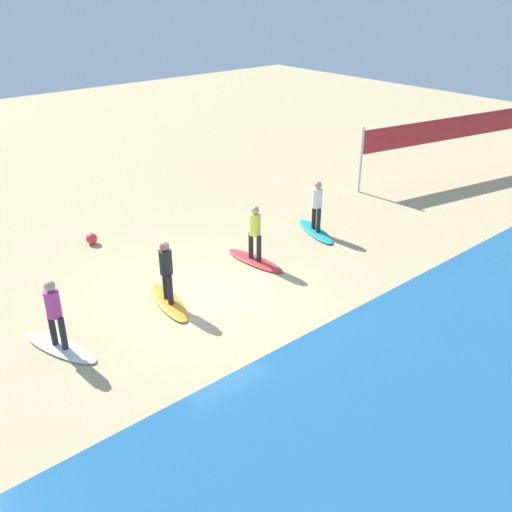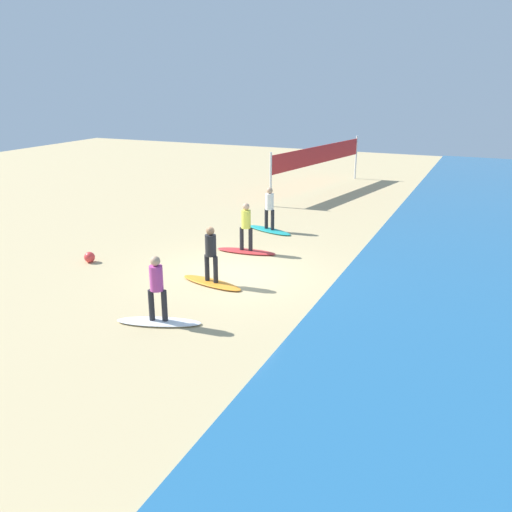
{
  "view_description": "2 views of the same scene",
  "coord_description": "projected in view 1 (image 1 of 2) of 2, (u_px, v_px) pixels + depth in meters",
  "views": [
    {
      "loc": [
        7.26,
        10.44,
        7.41
      ],
      "look_at": [
        -1.32,
        0.4,
        0.84
      ],
      "focal_mm": 39.6,
      "sensor_mm": 36.0,
      "label": 1
    },
    {
      "loc": [
        14.01,
        6.93,
        5.72
      ],
      "look_at": [
        0.51,
        0.93,
        0.87
      ],
      "focal_mm": 38.26,
      "sensor_mm": 36.0,
      "label": 2
    }
  ],
  "objects": [
    {
      "name": "surfboard_white",
      "position": [
        61.0,
        348.0,
        12.47
      ],
      "size": [
        1.2,
        2.17,
        0.09
      ],
      "primitive_type": "ellipsoid",
      "rotation": [
        0.0,
        0.0,
        1.89
      ],
      "color": "white",
      "rests_on": "ground"
    },
    {
      "name": "surfer_teal",
      "position": [
        317.0,
        202.0,
        17.7
      ],
      "size": [
        0.32,
        0.44,
        1.64
      ],
      "color": "#232328",
      "rests_on": "surfboard_teal"
    },
    {
      "name": "surfer_red",
      "position": [
        255.0,
        229.0,
        15.83
      ],
      "size": [
        0.32,
        0.46,
        1.64
      ],
      "color": "#232328",
      "rests_on": "surfboard_red"
    },
    {
      "name": "beach_ball",
      "position": [
        92.0,
        239.0,
        17.32
      ],
      "size": [
        0.35,
        0.35,
        0.35
      ],
      "primitive_type": "sphere",
      "color": "#E53838",
      "rests_on": "ground"
    },
    {
      "name": "surfboard_teal",
      "position": [
        316.0,
        231.0,
        18.14
      ],
      "size": [
        1.21,
        2.17,
        0.09
      ],
      "primitive_type": "ellipsoid",
      "rotation": [
        0.0,
        0.0,
        1.24
      ],
      "color": "teal",
      "rests_on": "ground"
    },
    {
      "name": "surfer_orange",
      "position": [
        166.0,
        267.0,
        13.75
      ],
      "size": [
        0.32,
        0.45,
        1.64
      ],
      "color": "#232328",
      "rests_on": "surfboard_orange"
    },
    {
      "name": "volleyball_net",
      "position": [
        450.0,
        131.0,
        22.76
      ],
      "size": [
        8.92,
        1.87,
        2.5
      ],
      "color": "silver",
      "rests_on": "ground"
    },
    {
      "name": "surfboard_orange",
      "position": [
        169.0,
        302.0,
        14.2
      ],
      "size": [
        0.97,
        2.17,
        0.09
      ],
      "primitive_type": "ellipsoid",
      "rotation": [
        0.0,
        0.0,
        1.37
      ],
      "color": "orange",
      "rests_on": "ground"
    },
    {
      "name": "surfboard_red",
      "position": [
        255.0,
        261.0,
        16.27
      ],
      "size": [
        0.76,
        2.14,
        0.09
      ],
      "primitive_type": "ellipsoid",
      "rotation": [
        0.0,
        0.0,
        1.67
      ],
      "color": "red",
      "rests_on": "ground"
    },
    {
      "name": "ground_plane",
      "position": [
        207.0,
        295.0,
        14.63
      ],
      "size": [
        60.0,
        60.0,
        0.0
      ],
      "primitive_type": "plane",
      "color": "tan"
    },
    {
      "name": "surfer_white",
      "position": [
        54.0,
        309.0,
        12.02
      ],
      "size": [
        0.32,
        0.44,
        1.64
      ],
      "color": "#232328",
      "rests_on": "surfboard_white"
    }
  ]
}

